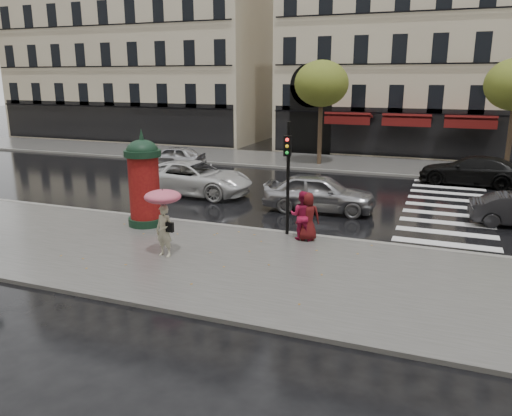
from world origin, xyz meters
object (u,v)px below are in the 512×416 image
at_px(traffic_light, 288,168).
at_px(car_silver, 319,193).
at_px(morris_column, 144,180).
at_px(car_white, 193,178).
at_px(woman_red, 302,215).
at_px(car_far_silver, 173,157).
at_px(woman_umbrella, 163,212).
at_px(man_burgundy, 308,216).
at_px(car_black, 472,170).

distance_m(traffic_light, car_silver, 4.39).
relative_size(morris_column, car_white, 0.63).
xyz_separation_m(woman_red, car_far_silver, (-11.74, 11.46, -0.28)).
relative_size(morris_column, car_silver, 0.77).
bearing_deg(woman_umbrella, traffic_light, 50.11).
bearing_deg(man_burgundy, woman_red, -22.31).
bearing_deg(woman_umbrella, car_white, 112.38).
bearing_deg(man_burgundy, car_black, -136.19).
bearing_deg(car_far_silver, traffic_light, 42.50).
bearing_deg(car_black, morris_column, -35.71).
bearing_deg(car_far_silver, morris_column, 23.24).
xyz_separation_m(morris_column, car_white, (-0.97, 5.67, -1.06)).
distance_m(woman_umbrella, car_black, 18.33).
xyz_separation_m(woman_umbrella, man_burgundy, (3.75, 3.16, -0.61)).
bearing_deg(car_far_silver, woman_red, 43.29).
xyz_separation_m(morris_column, car_silver, (5.55, 4.77, -1.07)).
height_order(woman_red, car_black, woman_red).
bearing_deg(car_white, traffic_light, -128.34).
distance_m(woman_red, traffic_light, 1.72).
distance_m(car_white, car_black, 14.75).
relative_size(woman_umbrella, car_white, 0.37).
xyz_separation_m(traffic_light, car_white, (-6.37, 4.94, -1.73)).
height_order(car_white, car_far_silver, car_white).
relative_size(woman_umbrella, man_burgundy, 1.31).
height_order(woman_umbrella, traffic_light, traffic_light).
relative_size(woman_red, traffic_light, 0.43).
bearing_deg(car_silver, morris_column, 126.42).
relative_size(car_black, car_far_silver, 1.30).
height_order(woman_umbrella, woman_red, woman_umbrella).
height_order(woman_umbrella, man_burgundy, woman_umbrella).
distance_m(morris_column, traffic_light, 5.49).
distance_m(woman_umbrella, man_burgundy, 4.94).
xyz_separation_m(woman_umbrella, woman_red, (3.55, 3.16, -0.59)).
height_order(woman_umbrella, car_white, woman_umbrella).
height_order(traffic_light, car_black, traffic_light).
bearing_deg(morris_column, woman_umbrella, -47.75).
bearing_deg(car_silver, man_burgundy, -175.21).
relative_size(man_burgundy, car_black, 0.32).
height_order(woman_red, car_far_silver, woman_red).
xyz_separation_m(morris_column, traffic_light, (5.40, 0.73, 0.67)).
xyz_separation_m(car_black, car_far_silver, (-17.52, -1.14, -0.07)).
bearing_deg(car_silver, woman_red, -177.84).
relative_size(woman_umbrella, woman_red, 1.28).
height_order(car_black, car_far_silver, car_black).
bearing_deg(car_far_silver, car_black, 91.33).
xyz_separation_m(car_silver, car_black, (6.27, 8.25, -0.04)).
height_order(morris_column, traffic_light, traffic_light).
distance_m(man_burgundy, car_black, 13.78).
distance_m(woman_red, car_silver, 4.38).
bearing_deg(morris_column, car_black, 47.74).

